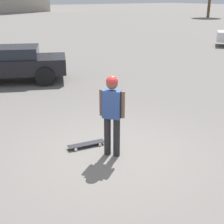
% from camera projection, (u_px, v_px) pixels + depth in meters
% --- Properties ---
extents(ground_plane, '(220.00, 220.00, 0.00)m').
position_uv_depth(ground_plane, '(112.00, 155.00, 6.56)').
color(ground_plane, slate).
extents(person, '(0.38, 0.44, 1.70)m').
position_uv_depth(person, '(112.00, 109.00, 6.21)').
color(person, '#262628').
rests_on(person, ground_plane).
extents(skateboard, '(0.86, 0.35, 0.08)m').
position_uv_depth(skateboard, '(86.00, 144.00, 6.89)').
color(skateboard, '#232328').
rests_on(skateboard, ground_plane).
extents(car_parked_near, '(4.45, 3.32, 1.34)m').
position_uv_depth(car_parked_near, '(12.00, 63.00, 11.93)').
color(car_parked_near, black).
rests_on(car_parked_near, ground_plane).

